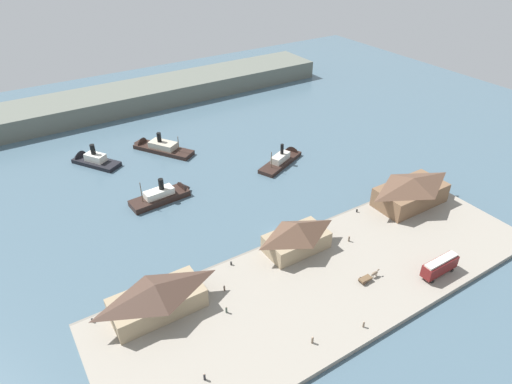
# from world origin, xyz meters

# --- Properties ---
(ground_plane) EXTENTS (320.00, 320.00, 0.00)m
(ground_plane) POSITION_xyz_m (0.00, 0.00, 0.00)
(ground_plane) COLOR #476070
(quay_promenade) EXTENTS (110.00, 36.00, 1.20)m
(quay_promenade) POSITION_xyz_m (0.00, -22.00, 0.60)
(quay_promenade) COLOR gray
(quay_promenade) RESTS_ON ground
(seawall_edge) EXTENTS (110.00, 0.80, 1.00)m
(seawall_edge) POSITION_xyz_m (0.00, -3.60, 0.50)
(seawall_edge) COLOR slate
(seawall_edge) RESTS_ON ground
(ferry_shed_central_terminal) EXTENTS (20.01, 9.65, 7.58)m
(ferry_shed_central_terminal) POSITION_xyz_m (-37.65, -9.87, 5.05)
(ferry_shed_central_terminal) COLOR #998466
(ferry_shed_central_terminal) RESTS_ON quay_promenade
(ferry_shed_west_terminal) EXTENTS (16.14, 9.24, 8.06)m
(ferry_shed_west_terminal) POSITION_xyz_m (-0.26, -9.10, 5.30)
(ferry_shed_west_terminal) COLOR #998466
(ferry_shed_west_terminal) RESTS_ON quay_promenade
(ferry_shed_east_terminal) EXTENTS (21.24, 11.41, 8.54)m
(ferry_shed_east_terminal) POSITION_xyz_m (40.06, -10.14, 5.53)
(ferry_shed_east_terminal) COLOR brown
(ferry_shed_east_terminal) RESTS_ON quay_promenade
(street_tram) EXTENTS (9.98, 2.98, 4.48)m
(street_tram) POSITION_xyz_m (22.63, -34.53, 3.80)
(street_tram) COLOR maroon
(street_tram) RESTS_ON quay_promenade
(horse_cart) EXTENTS (5.88, 1.61, 1.87)m
(horse_cart) POSITION_xyz_m (7.24, -27.18, 2.12)
(horse_cart) COLOR brown
(horse_cart) RESTS_ON quay_promenade
(pedestrian_near_west_shed) EXTENTS (0.44, 0.44, 1.79)m
(pedestrian_near_west_shed) POSITION_xyz_m (-14.96, -34.26, 2.02)
(pedestrian_near_west_shed) COLOR #6B5B4C
(pedestrian_near_west_shed) RESTS_ON quay_promenade
(pedestrian_by_tram) EXTENTS (0.43, 0.43, 1.72)m
(pedestrian_by_tram) POSITION_xyz_m (-36.85, -30.12, 1.98)
(pedestrian_by_tram) COLOR #232328
(pedestrian_by_tram) RESTS_ON quay_promenade
(pedestrian_walking_east) EXTENTS (0.38, 0.38, 1.52)m
(pedestrian_walking_east) POSITION_xyz_m (-22.78, -12.20, 1.89)
(pedestrian_walking_east) COLOR #4C3D33
(pedestrian_walking_east) RESTS_ON quay_promenade
(pedestrian_at_waters_edge) EXTENTS (0.42, 0.42, 1.72)m
(pedestrian_at_waters_edge) POSITION_xyz_m (13.17, -14.02, 1.98)
(pedestrian_at_waters_edge) COLOR #6B5B4C
(pedestrian_at_waters_edge) RESTS_ON quay_promenade
(pedestrian_near_cart) EXTENTS (0.42, 0.42, 1.71)m
(pedestrian_near_cart) POSITION_xyz_m (-25.56, -18.13, 1.98)
(pedestrian_near_cart) COLOR #3D4C42
(pedestrian_near_cart) RESTS_ON quay_promenade
(pedestrian_standing_center) EXTENTS (0.39, 0.39, 1.58)m
(pedestrian_standing_center) POSITION_xyz_m (-3.50, -36.77, 1.92)
(pedestrian_standing_center) COLOR #6B5B4C
(pedestrian_standing_center) RESTS_ON quay_promenade
(mooring_post_west) EXTENTS (0.44, 0.44, 0.90)m
(mooring_post_west) POSITION_xyz_m (24.11, -5.35, 1.65)
(mooring_post_west) COLOR black
(mooring_post_west) RESTS_ON quay_promenade
(mooring_post_center_west) EXTENTS (0.44, 0.44, 0.90)m
(mooring_post_center_west) POSITION_xyz_m (-50.60, -5.33, 1.65)
(mooring_post_center_west) COLOR black
(mooring_post_center_west) RESTS_ON quay_promenade
(mooring_post_center_east) EXTENTS (0.44, 0.44, 0.90)m
(mooring_post_center_east) POSITION_xyz_m (-17.21, -5.52, 1.65)
(mooring_post_center_east) COLOR black
(mooring_post_center_east) RESTS_ON quay_promenade
(ferry_approaching_west) EXTENTS (18.13, 23.74, 9.25)m
(ferry_approaching_west) POSITION_xyz_m (-8.87, 63.88, 1.29)
(ferry_approaching_west) COLOR black
(ferry_approaching_west) RESTS_ON ground
(ferry_departing_north) EXTENTS (19.64, 7.31, 10.14)m
(ferry_departing_north) POSITION_xyz_m (-18.23, 32.08, 1.37)
(ferry_departing_north) COLOR black
(ferry_departing_north) RESTS_ON ground
(ferry_approaching_east) EXTENTS (14.86, 18.54, 9.46)m
(ferry_approaching_east) POSITION_xyz_m (-31.66, 66.85, 1.24)
(ferry_approaching_east) COLOR black
(ferry_approaching_east) RESTS_ON ground
(ferry_mid_harbor) EXTENTS (21.61, 13.45, 9.09)m
(ferry_mid_harbor) POSITION_xyz_m (25.75, 32.29, 1.09)
(ferry_mid_harbor) COLOR black
(ferry_mid_harbor) RESTS_ON ground
(far_headland) EXTENTS (180.00, 24.00, 8.00)m
(far_headland) POSITION_xyz_m (0.00, 110.00, 4.00)
(far_headland) COLOR #60665B
(far_headland) RESTS_ON ground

